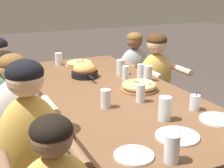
{
  "coord_description": "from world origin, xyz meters",
  "views": [
    {
      "loc": [
        2.09,
        -0.99,
        1.55
      ],
      "look_at": [
        0.0,
        0.0,
        0.82
      ],
      "focal_mm": 50.0,
      "sensor_mm": 36.0,
      "label": 1
    }
  ],
  "objects_px": {
    "drinking_glass_d": "(59,59)",
    "cocktail_glass_blue": "(195,103)",
    "pizza_board_main": "(79,64)",
    "skillet_bowl": "(85,71)",
    "drinking_glass_j": "(106,100)",
    "diner_near_center": "(19,139)",
    "drinking_glass_c": "(148,73)",
    "diner_near_left": "(3,98)",
    "empty_plate_b": "(177,136)",
    "empty_plate_c": "(218,119)",
    "drinking_glass_h": "(126,74)",
    "diner_near_midright": "(33,167)",
    "diner_far_midleft": "(155,90)",
    "drinking_glass_f": "(140,94)",
    "diner_far_left": "(134,82)",
    "drinking_glass_g": "(140,72)",
    "drinking_glass_b": "(121,68)",
    "diner_near_midleft": "(10,118)",
    "drinking_glass_e": "(172,148)",
    "pizza_board_second": "(139,86)",
    "empty_plate_a": "(134,155)",
    "drinking_glass_i": "(165,110)"
  },
  "relations": [
    {
      "from": "empty_plate_a",
      "to": "diner_near_left",
      "type": "bearing_deg",
      "value": -168.1
    },
    {
      "from": "drinking_glass_f",
      "to": "drinking_glass_h",
      "type": "xyz_separation_m",
      "value": [
        -0.52,
        0.15,
        -0.0
      ]
    },
    {
      "from": "pizza_board_second",
      "to": "drinking_glass_c",
      "type": "height_order",
      "value": "drinking_glass_c"
    },
    {
      "from": "drinking_glass_f",
      "to": "drinking_glass_g",
      "type": "xyz_separation_m",
      "value": [
        -0.5,
        0.29,
        0.0
      ]
    },
    {
      "from": "skillet_bowl",
      "to": "drinking_glass_c",
      "type": "relative_size",
      "value": 2.61
    },
    {
      "from": "diner_far_midleft",
      "to": "pizza_board_second",
      "type": "bearing_deg",
      "value": 47.59
    },
    {
      "from": "diner_far_midleft",
      "to": "diner_far_left",
      "type": "bearing_deg",
      "value": -90.0
    },
    {
      "from": "drinking_glass_g",
      "to": "diner_far_left",
      "type": "bearing_deg",
      "value": 154.23
    },
    {
      "from": "empty_plate_a",
      "to": "diner_far_left",
      "type": "bearing_deg",
      "value": 150.66
    },
    {
      "from": "empty_plate_a",
      "to": "diner_far_midleft",
      "type": "xyz_separation_m",
      "value": [
        -1.45,
        1.07,
        -0.27
      ]
    },
    {
      "from": "drinking_glass_g",
      "to": "diner_far_left",
      "type": "height_order",
      "value": "diner_far_left"
    },
    {
      "from": "drinking_glass_j",
      "to": "diner_near_center",
      "type": "bearing_deg",
      "value": -120.06
    },
    {
      "from": "pizza_board_main",
      "to": "skillet_bowl",
      "type": "bearing_deg",
      "value": -12.92
    },
    {
      "from": "drinking_glass_f",
      "to": "drinking_glass_j",
      "type": "bearing_deg",
      "value": -90.75
    },
    {
      "from": "drinking_glass_d",
      "to": "diner_near_midleft",
      "type": "xyz_separation_m",
      "value": [
        0.51,
        -0.59,
        -0.35
      ]
    },
    {
      "from": "diner_far_left",
      "to": "diner_near_midright",
      "type": "relative_size",
      "value": 0.89
    },
    {
      "from": "drinking_glass_b",
      "to": "diner_near_midleft",
      "type": "distance_m",
      "value": 1.06
    },
    {
      "from": "empty_plate_c",
      "to": "drinking_glass_i",
      "type": "distance_m",
      "value": 0.33
    },
    {
      "from": "empty_plate_a",
      "to": "cocktail_glass_blue",
      "type": "distance_m",
      "value": 0.74
    },
    {
      "from": "empty_plate_c",
      "to": "drinking_glass_h",
      "type": "xyz_separation_m",
      "value": [
        -1.0,
        -0.11,
        0.05
      ]
    },
    {
      "from": "diner_near_center",
      "to": "drinking_glass_c",
      "type": "bearing_deg",
      "value": 5.18
    },
    {
      "from": "diner_far_left",
      "to": "diner_near_center",
      "type": "relative_size",
      "value": 0.94
    },
    {
      "from": "drinking_glass_b",
      "to": "drinking_glass_d",
      "type": "distance_m",
      "value": 0.73
    },
    {
      "from": "drinking_glass_g",
      "to": "drinking_glass_j",
      "type": "relative_size",
      "value": 1.03
    },
    {
      "from": "drinking_glass_d",
      "to": "drinking_glass_h",
      "type": "relative_size",
      "value": 1.0
    },
    {
      "from": "cocktail_glass_blue",
      "to": "drinking_glass_b",
      "type": "xyz_separation_m",
      "value": [
        -0.97,
        -0.05,
        0.02
      ]
    },
    {
      "from": "pizza_board_main",
      "to": "drinking_glass_f",
      "type": "distance_m",
      "value": 1.15
    },
    {
      "from": "pizza_board_main",
      "to": "drinking_glass_e",
      "type": "bearing_deg",
      "value": -6.86
    },
    {
      "from": "diner_near_center",
      "to": "drinking_glass_j",
      "type": "bearing_deg",
      "value": -30.06
    },
    {
      "from": "diner_far_left",
      "to": "drinking_glass_f",
      "type": "bearing_deg",
      "value": 62.39
    },
    {
      "from": "drinking_glass_f",
      "to": "diner_near_midleft",
      "type": "height_order",
      "value": "diner_near_midleft"
    },
    {
      "from": "drinking_glass_h",
      "to": "diner_near_left",
      "type": "bearing_deg",
      "value": -128.06
    },
    {
      "from": "pizza_board_main",
      "to": "drinking_glass_j",
      "type": "relative_size",
      "value": 2.31
    },
    {
      "from": "diner_far_midleft",
      "to": "drinking_glass_f",
      "type": "bearing_deg",
      "value": 50.92
    },
    {
      "from": "diner_near_midright",
      "to": "drinking_glass_d",
      "type": "bearing_deg",
      "value": 67.95
    },
    {
      "from": "drinking_glass_d",
      "to": "cocktail_glass_blue",
      "type": "bearing_deg",
      "value": 16.12
    },
    {
      "from": "diner_near_left",
      "to": "drinking_glass_j",
      "type": "bearing_deg",
      "value": -66.96
    },
    {
      "from": "drinking_glass_b",
      "to": "drinking_glass_d",
      "type": "height_order",
      "value": "drinking_glass_b"
    },
    {
      "from": "drinking_glass_e",
      "to": "drinking_glass_f",
      "type": "relative_size",
      "value": 1.07
    },
    {
      "from": "empty_plate_b",
      "to": "drinking_glass_d",
      "type": "height_order",
      "value": "drinking_glass_d"
    },
    {
      "from": "diner_far_left",
      "to": "empty_plate_b",
      "type": "bearing_deg",
      "value": 67.45
    },
    {
      "from": "pizza_board_second",
      "to": "diner_near_center",
      "type": "height_order",
      "value": "diner_near_center"
    },
    {
      "from": "empty_plate_c",
      "to": "cocktail_glass_blue",
      "type": "relative_size",
      "value": 1.73
    },
    {
      "from": "empty_plate_b",
      "to": "empty_plate_c",
      "type": "bearing_deg",
      "value": 101.82
    },
    {
      "from": "diner_far_left",
      "to": "drinking_glass_i",
      "type": "bearing_deg",
      "value": 66.68
    },
    {
      "from": "drinking_glass_c",
      "to": "diner_near_left",
      "type": "xyz_separation_m",
      "value": [
        -0.85,
        -1.12,
        -0.33
      ]
    },
    {
      "from": "drinking_glass_g",
      "to": "drinking_glass_j",
      "type": "bearing_deg",
      "value": -48.45
    },
    {
      "from": "empty_plate_c",
      "to": "cocktail_glass_blue",
      "type": "bearing_deg",
      "value": -174.35
    },
    {
      "from": "drinking_glass_e",
      "to": "diner_near_center",
      "type": "xyz_separation_m",
      "value": [
        -1.06,
        -0.53,
        -0.33
      ]
    },
    {
      "from": "diner_near_center",
      "to": "empty_plate_c",
      "type": "bearing_deg",
      "value": -36.67
    }
  ]
}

